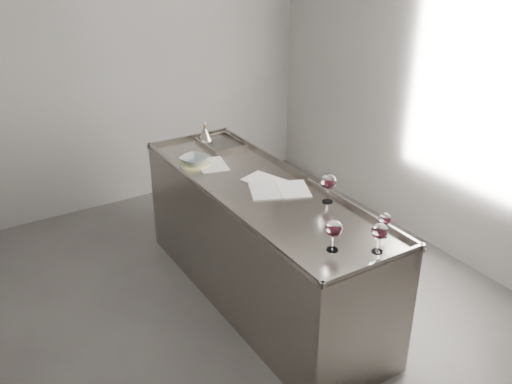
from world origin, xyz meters
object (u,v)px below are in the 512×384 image
counter (261,244)px  wine_funnel (205,134)px  wine_glass_middle (379,232)px  wine_glass_small (384,220)px  notebook (280,190)px  wine_glass_left (334,229)px  wine_glass_right (329,182)px  ceramic_bowl (195,160)px

counter → wine_funnel: bearing=84.4°
wine_glass_middle → wine_glass_small: bearing=37.6°
wine_glass_middle → notebook: wine_glass_middle is taller
wine_funnel → wine_glass_left: bearing=-95.6°
wine_glass_right → notebook: wine_glass_right is taller
wine_glass_left → wine_glass_right: size_ratio=0.94×
wine_glass_right → ceramic_bowl: size_ratio=0.99×
counter → wine_glass_right: 0.79m
wine_glass_right → ceramic_bowl: wine_glass_right is taller
notebook → wine_funnel: size_ratio=2.70×
counter → wine_funnel: wine_funnel is taller
ceramic_bowl → wine_glass_middle: bearing=-78.9°
wine_glass_left → notebook: size_ratio=0.40×
wine_glass_small → notebook: wine_glass_small is taller
counter → wine_glass_left: bearing=-95.6°
wine_glass_right → ceramic_bowl: (-0.49, 1.05, -0.10)m
wine_glass_middle → wine_glass_small: size_ratio=1.21×
wine_glass_middle → wine_funnel: size_ratio=1.04×
wine_glass_right → wine_funnel: (-0.17, 1.50, -0.09)m
wine_glass_left → wine_glass_right: wine_glass_right is taller
counter → wine_glass_small: (0.27, -0.96, 0.58)m
wine_glass_left → notebook: bearing=77.7°
wine_glass_small → ceramic_bowl: wine_glass_small is taller
counter → wine_glass_small: 1.15m
wine_glass_right → wine_glass_small: bearing=-89.7°
ceramic_bowl → wine_funnel: bearing=54.4°
wine_glass_middle → wine_glass_left: bearing=144.0°
wine_glass_small → ceramic_bowl: size_ratio=0.74×
counter → wine_funnel: 1.20m
counter → wine_glass_left: wine_glass_left is taller
wine_glass_small → ceramic_bowl: 1.66m
counter → wine_glass_right: wine_glass_right is taller
notebook → wine_funnel: wine_funnel is taller
notebook → wine_glass_small: bearing=-54.3°
counter → wine_glass_middle: size_ratio=12.88×
wine_glass_left → wine_glass_middle: size_ratio=1.04×
notebook → wine_funnel: 1.19m
wine_funnel → wine_glass_middle: bearing=-89.7°
wine_glass_small → counter: bearing=106.0°
wine_glass_small → notebook: size_ratio=0.32×
wine_glass_right → wine_glass_left: bearing=-125.6°
wine_glass_small → wine_funnel: bearing=94.7°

